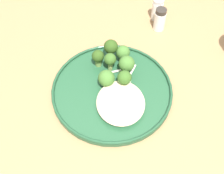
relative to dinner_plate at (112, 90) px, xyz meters
The scene contains 20 objects.
ground 0.75m from the dinner_plate, 142.70° to the left, with size 6.00×6.00×0.00m, color #2D2B28.
wooden_dining_table 0.11m from the dinner_plate, 142.70° to the left, with size 1.40×1.00×0.74m.
dinner_plate is the anchor object (origin of this frame).
noodle_bed 0.05m from the dinner_plate, 19.64° to the left, with size 0.12×0.11×0.02m.
seared_scallop_on_noodles 0.06m from the dinner_plate, 20.41° to the left, with size 0.03×0.03×0.01m.
seared_scallop_center_golden 0.04m from the dinner_plate, ahead, with size 0.02×0.02×0.01m.
seared_scallop_front_small 0.05m from the dinner_plate, 72.34° to the left, with size 0.03×0.03×0.01m.
seared_scallop_tiny_bay 0.05m from the dinner_plate, 45.78° to the left, with size 0.03×0.03×0.02m.
broccoli_floret_near_rim 0.07m from the dinner_plate, 138.72° to the left, with size 0.04×0.04×0.05m.
broccoli_floret_right_tilted 0.07m from the dinner_plate, behind, with size 0.03×0.03×0.05m.
broccoli_floret_center_pile 0.09m from the dinner_plate, 159.78° to the right, with size 0.03×0.03×0.05m.
broccoli_floret_split_head 0.04m from the dinner_plate, 131.23° to the right, with size 0.04×0.04×0.05m.
broccoli_floret_beside_noodles 0.05m from the dinner_plate, 98.75° to the left, with size 0.03×0.03×0.06m.
broccoli_floret_front_edge 0.11m from the dinner_plate, behind, with size 0.04×0.04×0.06m.
broccoli_floret_left_leaning 0.10m from the dinner_plate, 159.90° to the left, with size 0.04×0.04×0.05m.
onion_sliver_curled_piece 0.07m from the dinner_plate, 130.35° to the left, with size 0.04×0.01×0.00m, color silver.
onion_sliver_long_sliver 0.03m from the dinner_plate, 111.47° to the left, with size 0.04×0.01×0.00m, color silver.
onion_sliver_pale_crescent 0.06m from the dinner_plate, behind, with size 0.04×0.01×0.00m, color silver.
salt_shaker 0.30m from the dinner_plate, 150.27° to the left, with size 0.03×0.03×0.07m.
pepper_shaker 0.27m from the dinner_plate, 145.54° to the left, with size 0.03×0.03×0.07m.
Camera 1 is at (0.45, -0.07, 1.30)m, focal length 45.23 mm.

